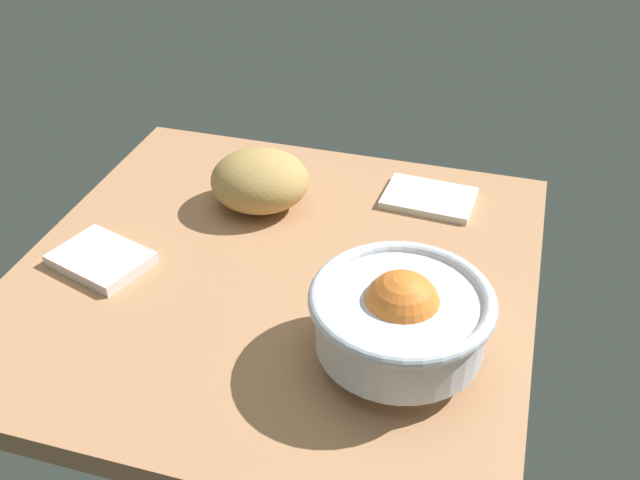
% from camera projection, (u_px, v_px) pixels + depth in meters
% --- Properties ---
extents(ground_plane, '(0.65, 0.65, 0.03)m').
position_uv_depth(ground_plane, '(275.00, 280.00, 0.96)').
color(ground_plane, '#AF7C54').
extents(fruit_bowl, '(0.20, 0.20, 0.12)m').
position_uv_depth(fruit_bowl, '(401.00, 315.00, 0.78)').
color(fruit_bowl, silver).
rests_on(fruit_bowl, ground).
extents(bread_loaf, '(0.16, 0.15, 0.08)m').
position_uv_depth(bread_loaf, '(260.00, 180.00, 1.05)').
color(bread_loaf, tan).
rests_on(bread_loaf, ground).
extents(napkin_folded, '(0.14, 0.12, 0.01)m').
position_uv_depth(napkin_folded, '(101.00, 259.00, 0.95)').
color(napkin_folded, silver).
rests_on(napkin_folded, ground).
extents(napkin_spare, '(0.13, 0.10, 0.01)m').
position_uv_depth(napkin_spare, '(429.00, 198.00, 1.08)').
color(napkin_spare, silver).
rests_on(napkin_spare, ground).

